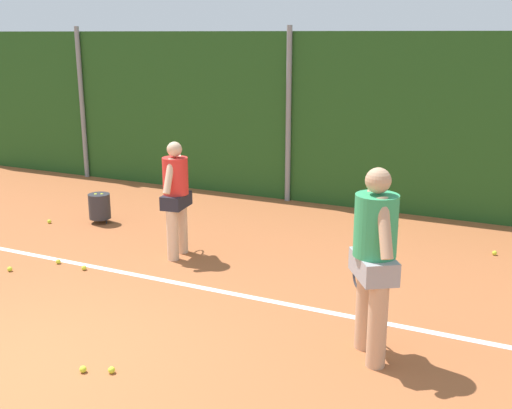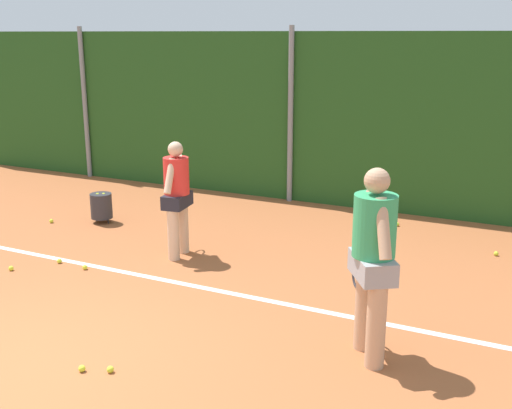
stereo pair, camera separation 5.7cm
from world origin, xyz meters
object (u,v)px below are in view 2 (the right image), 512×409
Objects in this scene: ball_hopper at (101,206)px; tennis_ball_4 at (11,268)px; tennis_ball_7 at (51,221)px; tennis_ball_2 at (110,369)px; tennis_ball_1 at (397,224)px; tennis_ball_3 at (85,267)px; tennis_ball_5 at (496,254)px; tennis_ball_0 at (82,369)px; tennis_ball_6 at (59,261)px; player_foreground_near at (373,255)px; player_midcourt at (177,193)px.

ball_hopper reaches higher than tennis_ball_4.
ball_hopper is 0.89m from tennis_ball_7.
tennis_ball_1 is at bearing 76.96° from tennis_ball_2.
tennis_ball_3 is at bearing -56.80° from ball_hopper.
tennis_ball_0 is at bearing -122.28° from tennis_ball_5.
tennis_ball_2 and tennis_ball_3 have the same top height.
ball_hopper is 7.78× the size of tennis_ball_7.
tennis_ball_2 is at bearing -40.81° from tennis_ball_7.
tennis_ball_0 is 3.08m from tennis_ball_6.
tennis_ball_1 is 5.99m from tennis_ball_4.
player_foreground_near is 4.60m from tennis_ball_1.
tennis_ball_3 is (-0.85, -1.02, -0.89)m from player_midcourt.
tennis_ball_6 is at bearing -135.47° from tennis_ball_1.
tennis_ball_4 is (-2.87, 1.52, 0.00)m from tennis_ball_2.
tennis_ball_1 and tennis_ball_4 have the same top height.
player_foreground_near is 3.86m from tennis_ball_5.
ball_hopper is at bearing 111.80° from tennis_ball_6.
tennis_ball_5 is at bearing -46.96° from player_foreground_near.
tennis_ball_1 is 5.93m from tennis_ball_2.
player_foreground_near is 4.75m from tennis_ball_6.
tennis_ball_3 and tennis_ball_7 have the same top height.
tennis_ball_2 is at bearing -44.66° from tennis_ball_3.
player_midcourt is 1.88m from tennis_ball_6.
tennis_ball_2 is 3.20m from tennis_ball_6.
player_midcourt reaches higher than tennis_ball_1.
tennis_ball_0 is 1.00× the size of tennis_ball_1.
tennis_ball_1 is (1.59, 5.88, 0.00)m from tennis_ball_0.
tennis_ball_7 is at bearing 73.65° from player_midcourt.
tennis_ball_1 is (-0.76, 4.42, -1.04)m from player_foreground_near.
tennis_ball_0 is 6.09m from tennis_ball_1.
player_foreground_near is 3.72× the size of ball_hopper.
player_midcourt is 25.10× the size of tennis_ball_2.
tennis_ball_3 and tennis_ball_5 have the same top height.
tennis_ball_5 and tennis_ball_6 have the same top height.
player_foreground_near is at bearing -80.21° from tennis_ball_1.
tennis_ball_1 is 1.00× the size of tennis_ball_7.
tennis_ball_5 is 6.19m from tennis_ball_6.
tennis_ball_0 is 6.01m from tennis_ball_5.
player_foreground_near is at bearing 31.81° from tennis_ball_0.
tennis_ball_5 is at bearing 57.72° from tennis_ball_0.
tennis_ball_0 is (2.96, -3.92, -0.26)m from ball_hopper.
tennis_ball_4 is 0.63m from tennis_ball_6.
player_foreground_near is 28.90× the size of tennis_ball_7.
player_foreground_near is 28.90× the size of tennis_ball_4.
tennis_ball_1 and tennis_ball_3 have the same top height.
tennis_ball_4 is (-0.87, -0.46, 0.00)m from tennis_ball_3.
player_foreground_near reaches higher than tennis_ball_0.
tennis_ball_2 is at bearing -49.98° from ball_hopper.
tennis_ball_3 is 1.00× the size of tennis_ball_7.
tennis_ball_7 is (-5.30, -2.35, 0.00)m from tennis_ball_1.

